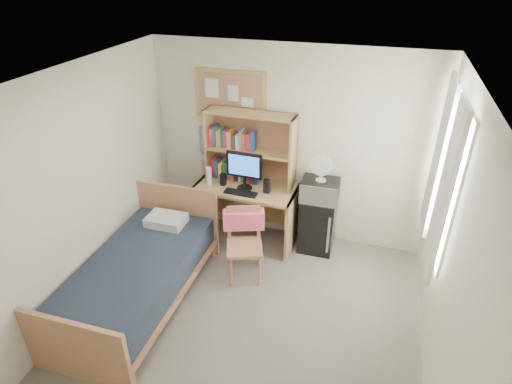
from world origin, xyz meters
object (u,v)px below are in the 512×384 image
(bulletin_board, at_px, (230,95))
(speaker_right, at_px, (267,186))
(desk_chair, at_px, (244,247))
(desk, at_px, (247,213))
(speaker_left, at_px, (223,179))
(microwave, at_px, (320,190))
(monitor, at_px, (244,171))
(desk_fan, at_px, (322,169))
(mini_fridge, at_px, (317,223))
(bed, at_px, (138,281))

(bulletin_board, distance_m, speaker_right, 1.24)
(speaker_right, bearing_deg, desk_chair, -93.53)
(desk, xyz_separation_m, desk_chair, (0.22, -0.77, 0.04))
(speaker_left, relative_size, microwave, 0.35)
(monitor, xyz_separation_m, microwave, (0.95, 0.13, -0.19))
(desk, bearing_deg, speaker_left, -168.69)
(desk_chair, height_order, desk_fan, desk_fan)
(mini_fridge, relative_size, microwave, 1.64)
(mini_fridge, relative_size, speaker_right, 4.20)
(speaker_left, distance_m, microwave, 1.26)
(bulletin_board, bearing_deg, desk, -47.42)
(desk_chair, bearing_deg, bulletin_board, 95.75)
(desk_chair, xyz_separation_m, bed, (-1.01, -0.74, -0.17))
(bed, distance_m, monitor, 1.83)
(desk, bearing_deg, bed, -114.89)
(desk_chair, distance_m, mini_fridge, 1.13)
(speaker_left, distance_m, desk_fan, 1.29)
(speaker_right, bearing_deg, monitor, -180.00)
(bed, relative_size, speaker_left, 12.96)
(speaker_left, bearing_deg, mini_fridge, 8.90)
(speaker_right, bearing_deg, bulletin_board, 148.53)
(bulletin_board, bearing_deg, desk_fan, -11.85)
(bed, height_order, microwave, microwave)
(bulletin_board, distance_m, microwave, 1.65)
(desk_chair, height_order, monitor, monitor)
(bed, relative_size, desk_fan, 6.49)
(desk, distance_m, speaker_left, 0.58)
(monitor, height_order, desk_fan, desk_fan)
(desk, bearing_deg, desk_fan, 6.94)
(mini_fridge, relative_size, desk_fan, 2.35)
(speaker_right, bearing_deg, bed, -124.41)
(monitor, bearing_deg, desk_chair, -69.82)
(desk, height_order, bed, desk)
(mini_fridge, height_order, desk_fan, desk_fan)
(desk, relative_size, monitor, 2.68)
(mini_fridge, height_order, monitor, monitor)
(mini_fridge, height_order, speaker_left, speaker_left)
(mini_fridge, bearing_deg, desk_chair, -130.20)
(monitor, distance_m, microwave, 0.98)
(bed, relative_size, monitor, 4.23)
(speaker_right, relative_size, desk_fan, 0.56)
(desk_chair, xyz_separation_m, mini_fridge, (0.73, 0.86, -0.08))
(desk_chair, relative_size, speaker_left, 5.63)
(bulletin_board, bearing_deg, monitor, -52.30)
(mini_fridge, distance_m, speaker_left, 1.37)
(desk, height_order, mini_fridge, desk)
(desk, height_order, microwave, microwave)
(mini_fridge, xyz_separation_m, speaker_right, (-0.65, -0.17, 0.54))
(mini_fridge, xyz_separation_m, speaker_left, (-1.25, -0.14, 0.53))
(desk, distance_m, desk_fan, 1.23)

